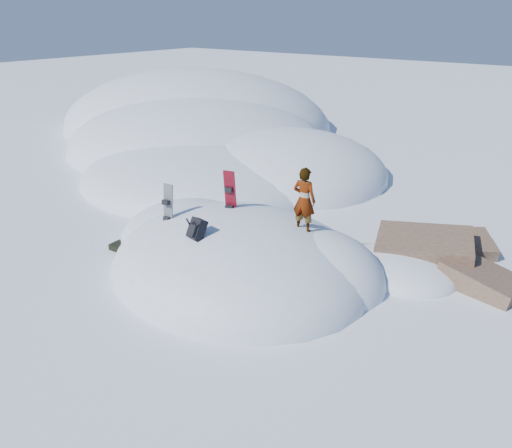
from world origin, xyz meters
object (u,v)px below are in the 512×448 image
Objects in this scene: snowboard_dark at (168,212)px; person at (304,200)px; backpack at (196,229)px; snowboard_red at (230,200)px.

snowboard_dark is 3.55m from person.
snowboard_dark is 1.66m from backpack.
snowboard_red is at bearing 41.37° from snowboard_dark.
person is at bearing -5.84° from snowboard_red.
person reaches higher than snowboard_dark.
person is at bearing 18.54° from snowboard_dark.
backpack is 0.36× the size of person.
person is (3.18, 1.47, 0.62)m from snowboard_dark.
backpack is at bearing -88.47° from snowboard_red.
snowboard_dark is 0.94× the size of person.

